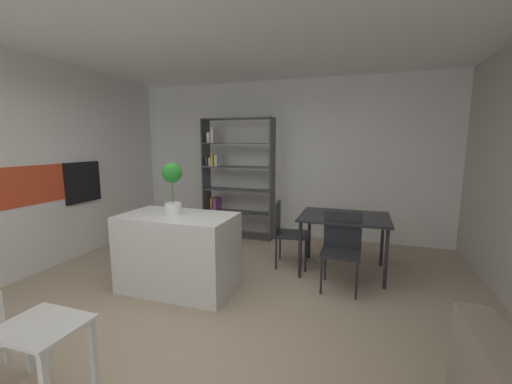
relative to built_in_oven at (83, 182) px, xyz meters
The scene contains 12 objects.
ground_plane 2.85m from the built_in_oven, 21.49° to the right, with size 8.62×8.62×0.00m, color tan.
ceiling_slab 3.13m from the built_in_oven, 21.49° to the right, with size 6.28×5.96×0.06m.
back_partition 3.16m from the built_in_oven, 39.28° to the left, with size 6.28×0.06×2.81m, color white.
cabinet_niche_splashback 0.92m from the built_in_oven, 91.03° to the right, with size 0.01×1.21×0.51m.
built_in_oven is the anchor object (origin of this frame).
kitchen_island 2.21m from the built_in_oven, 16.80° to the right, with size 1.30×0.73×0.89m, color silver.
potted_plant_on_island 2.04m from the built_in_oven, 16.60° to the right, with size 0.23×0.23×0.59m.
open_bookshelf 2.42m from the built_in_oven, 41.87° to the left, with size 1.30×0.34×2.14m.
child_table 3.15m from the built_in_oven, 48.48° to the right, with size 0.53×0.44×0.52m.
dining_table 3.88m from the built_in_oven, ahead, with size 1.13×0.86×0.76m.
dining_chair_island_side 3.13m from the built_in_oven, ahead, with size 0.50×0.49×0.89m.
dining_chair_near 3.87m from the built_in_oven, ahead, with size 0.45×0.45×0.89m.
Camera 1 is at (1.55, -2.72, 1.71)m, focal length 22.16 mm.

